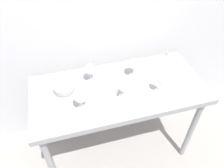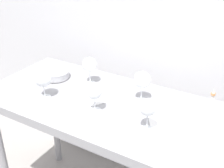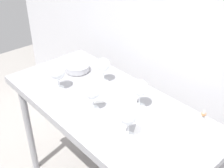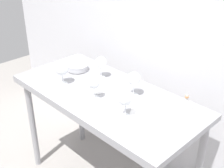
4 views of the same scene
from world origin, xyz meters
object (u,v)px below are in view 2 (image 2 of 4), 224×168
Objects in this scene: wine_glass_near_right at (148,108)px; wine_glass_near_center at (94,93)px; decanter_funnel at (212,102)px; wine_glass_far_left at (90,65)px; tasting_sheet_lower at (168,117)px; tasting_sheet_upper at (104,94)px; wine_glass_near_left at (43,79)px; wine_glass_far_right at (142,81)px; tasting_bowl at (56,74)px.

wine_glass_near_center is at bearing 176.89° from wine_glass_near_right.
wine_glass_near_center is 0.60m from decanter_funnel.
decanter_funnel is at bearing 5.66° from wine_glass_far_left.
tasting_sheet_lower is 0.24m from decanter_funnel.
tasting_sheet_upper is at bearing 106.67° from wine_glass_near_center.
wine_glass_near_left is 0.94× the size of wine_glass_far_right.
wine_glass_far_left is at bearing 137.55° from tasting_sheet_lower.
wine_glass_near_center is at bearing -127.41° from wine_glass_far_right.
wine_glass_near_left is 0.26m from tasting_bowl.
wine_glass_near_center is at bearing -148.54° from decanter_funnel.
wine_glass_near_center reaches higher than decanter_funnel.
wine_glass_near_right is at bearing -122.75° from decanter_funnel.
wine_glass_near_left is 0.35m from tasting_sheet_upper.
tasting_bowl is (-0.77, 0.06, 0.03)m from tasting_sheet_lower.
wine_glass_far_right is at bearing 36.66° from tasting_sheet_upper.
tasting_sheet_lower is at bearing 13.56° from wine_glass_near_left.
wine_glass_far_right reaches higher than wine_glass_near_center.
decanter_funnel is at bearing 7.13° from tasting_bowl.
wine_glass_far_left is (0.12, 0.27, 0.01)m from wine_glass_near_left.
decanter_funnel is (0.16, 0.18, 0.04)m from tasting_sheet_lower.
tasting_sheet_lower is 0.77m from tasting_bowl.
wine_glass_near_left is 1.07× the size of wine_glass_near_center.
wine_glass_near_center is 0.91× the size of wine_glass_far_left.
wine_glass_far_right is at bearing 121.13° from wine_glass_near_right.
wine_glass_near_left reaches higher than decanter_funnel.
wine_glass_near_right reaches higher than wine_glass_near_center.
wine_glass_far_right is at bearing -163.84° from decanter_funnel.
wine_glass_near_center is (-0.16, -0.21, -0.02)m from wine_glass_far_right.
wine_glass_far_left is 1.25× the size of decanter_funnel.
decanter_funnel is at bearing 15.83° from tasting_sheet_lower.
tasting_sheet_upper is (0.26, 0.20, -0.11)m from wine_glass_near_left.
tasting_bowl is at bearing -168.37° from wine_glass_far_left.
tasting_sheet_lower is at bearing 21.40° from wine_glass_near_center.
wine_glass_near_left is at bearing -153.81° from wine_glass_far_right.
wine_glass_far_right is at bearing -5.00° from wine_glass_far_left.
decanter_funnel is at bearing 31.46° from wine_glass_near_center.
wine_glass_near_right is 0.56m from wine_glass_far_left.
decanter_funnel is at bearing 41.05° from tasting_sheet_upper.
tasting_sheet_lower is (0.54, -0.11, -0.12)m from wine_glass_far_left.
tasting_bowl is (-0.58, -0.02, -0.10)m from wine_glass_far_right.
wine_glass_far_left reaches higher than wine_glass_near_left.
wine_glass_near_left reaches higher than tasting_bowl.
wine_glass_near_left is 0.90m from decanter_funnel.
tasting_bowl is at bearing -172.87° from decanter_funnel.
decanter_funnel reaches higher than tasting_sheet_upper.
wine_glass_near_right and wine_glass_far_left have the same top height.
wine_glass_far_left reaches higher than wine_glass_near_center.
wine_glass_near_center is 0.21m from tasting_sheet_upper.
tasting_bowl is 1.24× the size of decanter_funnel.
wine_glass_far_left is at bearing 152.34° from wine_glass_near_right.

